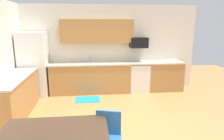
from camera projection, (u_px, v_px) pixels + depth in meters
ground_plane at (117, 127)px, 4.28m from camera, size 12.00×12.00×0.00m
wall_back at (106, 48)px, 6.55m from camera, size 5.80×0.10×2.70m
cabinet_run_back at (91, 78)px, 6.35m from camera, size 2.45×0.60×0.90m
cabinet_run_back_right at (164, 76)px, 6.60m from camera, size 1.10×0.60×0.90m
cabinet_run_left at (14, 97)px, 4.71m from camera, size 0.60×2.00×0.90m
countertop_back at (107, 63)px, 6.30m from camera, size 4.80×0.64×0.04m
countertop_left at (12, 78)px, 4.60m from camera, size 0.64×2.00×0.04m
upper_cabinets_back at (97, 31)px, 6.18m from camera, size 2.20×0.34×0.70m
refrigerator at (34, 64)px, 5.99m from camera, size 0.76×0.70×1.89m
oven_range at (138, 77)px, 6.51m from camera, size 0.60×0.60×0.91m
microwave at (139, 43)px, 6.37m from camera, size 0.54×0.36×0.32m
sink_basin at (90, 65)px, 6.25m from camera, size 0.48×0.40×0.14m
sink_faucet at (90, 59)px, 6.39m from camera, size 0.02×0.02×0.24m
dining_table at (54, 137)px, 2.61m from camera, size 1.40×0.90×0.76m
chair_near_table at (107, 136)px, 3.00m from camera, size 0.49×0.49×0.85m
floor_mat at (88, 99)px, 5.81m from camera, size 0.70×0.50×0.01m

